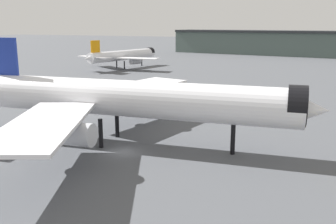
{
  "coord_description": "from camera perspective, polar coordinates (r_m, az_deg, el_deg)",
  "views": [
    {
      "loc": [
        25.51,
        -44.17,
        17.44
      ],
      "look_at": [
        5.04,
        4.2,
        5.28
      ],
      "focal_mm": 40.91,
      "sensor_mm": 36.0,
      "label": 1
    }
  ],
  "objects": [
    {
      "name": "airliner_far_taxiway",
      "position": [
        154.7,
        -6.73,
        8.35
      ],
      "size": [
        35.53,
        39.68,
        11.5
      ],
      "rotation": [
        0.0,
        0.0,
        1.33
      ],
      "color": "white",
      "rests_on": "ground"
    },
    {
      "name": "service_truck_front",
      "position": [
        84.1,
        9.86,
        1.97
      ],
      "size": [
        5.76,
        3.19,
        3.0
      ],
      "rotation": [
        0.0,
        0.0,
        3.01
      ],
      "color": "black",
      "rests_on": "ground"
    },
    {
      "name": "terminal_building",
      "position": [
        223.78,
        22.02,
        9.42
      ],
      "size": [
        169.09,
        41.56,
        21.75
      ],
      "rotation": [
        0.0,
        0.0,
        -0.13
      ],
      "color": "#475651",
      "rests_on": "ground"
    },
    {
      "name": "airliner_near_gate",
      "position": [
        56.1,
        -6.97,
        1.95
      ],
      "size": [
        56.53,
        51.38,
        15.33
      ],
      "rotation": [
        0.0,
        0.0,
        0.1
      ],
      "color": "white",
      "rests_on": "ground"
    },
    {
      "name": "ground",
      "position": [
        53.9,
        -6.72,
        -5.94
      ],
      "size": [
        900.0,
        900.0,
        0.0
      ],
      "primitive_type": "plane",
      "color": "#4C4F54"
    }
  ]
}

